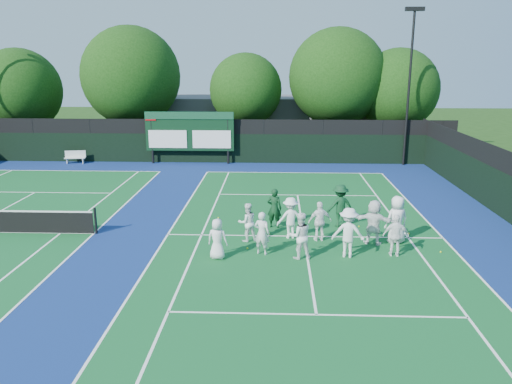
{
  "coord_description": "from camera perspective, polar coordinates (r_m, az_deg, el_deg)",
  "views": [
    {
      "loc": [
        -1.17,
        -17.88,
        6.73
      ],
      "look_at": [
        -2.0,
        3.0,
        1.3
      ],
      "focal_mm": 35.0,
      "sensor_mm": 36.0,
      "label": 1
    }
  ],
  "objects": [
    {
      "name": "player_back_3",
      "position": [
        19.43,
        13.32,
        -3.38
      ],
      "size": [
        1.7,
        1.07,
        1.75
      ],
      "primitive_type": "imported",
      "rotation": [
        0.0,
        0.0,
        2.77
      ],
      "color": "white",
      "rests_on": "ground"
    },
    {
      "name": "court_apron",
      "position": [
        20.61,
        -11.45,
        -4.78
      ],
      "size": [
        34.0,
        32.0,
        0.01
      ],
      "primitive_type": "cube",
      "color": "navy",
      "rests_on": "ground"
    },
    {
      "name": "clubhouse",
      "position": [
        42.15,
        1.15,
        8.13
      ],
      "size": [
        18.0,
        6.0,
        4.0
      ],
      "primitive_type": "cube",
      "color": "#58585D",
      "rests_on": "ground"
    },
    {
      "name": "player_front_4",
      "position": [
        18.47,
        15.69,
        -4.81
      ],
      "size": [
        0.95,
        0.48,
        1.55
      ],
      "primitive_type": "imported",
      "rotation": [
        0.0,
        0.0,
        3.03
      ],
      "color": "white",
      "rests_on": "ground"
    },
    {
      "name": "tree_e",
      "position": [
        38.57,
        16.08,
        10.98
      ],
      "size": [
        5.92,
        5.92,
        7.8
      ],
      "color": "black",
      "rests_on": "ground"
    },
    {
      "name": "player_front_1",
      "position": [
        17.94,
        0.68,
        -4.73
      ],
      "size": [
        0.68,
        0.56,
        1.6
      ],
      "primitive_type": "imported",
      "rotation": [
        0.0,
        0.0,
        2.79
      ],
      "color": "silver",
      "rests_on": "ground"
    },
    {
      "name": "player_front_0",
      "position": [
        17.63,
        -4.44,
        -5.37
      ],
      "size": [
        0.79,
        0.6,
        1.47
      ],
      "primitive_type": "imported",
      "rotation": [
        0.0,
        0.0,
        2.95
      ],
      "color": "white",
      "rests_on": "ground"
    },
    {
      "name": "scoreboard",
      "position": [
        34.27,
        -7.61,
        6.83
      ],
      "size": [
        6.0,
        0.21,
        3.55
      ],
      "color": "black",
      "rests_on": "ground"
    },
    {
      "name": "tennis_ball_3",
      "position": [
        22.29,
        -4.32,
        -2.96
      ],
      "size": [
        0.07,
        0.07,
        0.07
      ],
      "primitive_type": "sphere",
      "color": "#CDE71B",
      "rests_on": "ground"
    },
    {
      "name": "coach_right",
      "position": [
        21.18,
        9.59,
        -1.58
      ],
      "size": [
        1.32,
        0.99,
        1.83
      ],
      "primitive_type": "imported",
      "rotation": [
        0.0,
        0.0,
        3.43
      ],
      "color": "#103D1F",
      "rests_on": "ground"
    },
    {
      "name": "bench",
      "position": [
        36.52,
        -19.96,
        3.83
      ],
      "size": [
        1.42,
        0.58,
        0.87
      ],
      "color": "silver",
      "rests_on": "ground"
    },
    {
      "name": "near_court",
      "position": [
        20.07,
        5.51,
        -5.06
      ],
      "size": [
        11.05,
        23.85,
        0.01
      ],
      "color": "#125A27",
      "rests_on": "ground"
    },
    {
      "name": "tree_c",
      "position": [
        37.57,
        -0.95,
        11.4
      ],
      "size": [
        5.32,
        5.32,
        7.46
      ],
      "color": "black",
      "rests_on": "ground"
    },
    {
      "name": "player_front_3",
      "position": [
        17.97,
        10.52,
        -4.6
      ],
      "size": [
        1.29,
        0.9,
        1.81
      ],
      "primitive_type": "imported",
      "rotation": [
        0.0,
        0.0,
        2.93
      ],
      "color": "white",
      "rests_on": "ground"
    },
    {
      "name": "tree_a",
      "position": [
        42.1,
        -25.15,
        10.27
      ],
      "size": [
        6.21,
        6.21,
        7.82
      ],
      "color": "black",
      "rests_on": "ground"
    },
    {
      "name": "coach_left",
      "position": [
        20.81,
        2.11,
        -1.87
      ],
      "size": [
        0.69,
        0.53,
        1.69
      ],
      "primitive_type": "imported",
      "rotation": [
        0.0,
        0.0,
        2.92
      ],
      "color": "#0E3419",
      "rests_on": "ground"
    },
    {
      "name": "player_front_2",
      "position": [
        17.63,
        5.04,
        -5.01
      ],
      "size": [
        0.93,
        0.79,
        1.68
      ],
      "primitive_type": "imported",
      "rotation": [
        0.0,
        0.0,
        3.34
      ],
      "color": "white",
      "rests_on": "ground"
    },
    {
      "name": "tennis_ball_4",
      "position": [
        20.17,
        1.51,
        -4.82
      ],
      "size": [
        0.07,
        0.07,
        0.07
      ],
      "primitive_type": "sphere",
      "color": "#CDE71B",
      "rests_on": "ground"
    },
    {
      "name": "tennis_ball_5",
      "position": [
        21.14,
        17.08,
        -4.57
      ],
      "size": [
        0.07,
        0.07,
        0.07
      ],
      "primitive_type": "sphere",
      "color": "#CDE71B",
      "rests_on": "ground"
    },
    {
      "name": "light_pole_right",
      "position": [
        34.68,
        17.23,
        13.23
      ],
      "size": [
        1.2,
        0.3,
        10.12
      ],
      "color": "black",
      "rests_on": "ground"
    },
    {
      "name": "player_back_1",
      "position": [
        19.61,
        3.95,
        -2.98
      ],
      "size": [
        1.18,
        0.84,
        1.66
      ],
      "primitive_type": "imported",
      "rotation": [
        0.0,
        0.0,
        3.37
      ],
      "color": "white",
      "rests_on": "ground"
    },
    {
      "name": "player_back_0",
      "position": [
        19.27,
        -1.0,
        -3.48
      ],
      "size": [
        0.91,
        0.82,
        1.53
      ],
      "primitive_type": "imported",
      "rotation": [
        0.0,
        0.0,
        3.54
      ],
      "color": "white",
      "rests_on": "ground"
    },
    {
      "name": "tree_d",
      "position": [
        37.75,
        9.5,
        12.57
      ],
      "size": [
        7.04,
        7.04,
        9.24
      ],
      "color": "black",
      "rests_on": "ground"
    },
    {
      "name": "ground",
      "position": [
        19.14,
        5.67,
        -6.1
      ],
      "size": [
        120.0,
        120.0,
        0.0
      ],
      "primitive_type": "plane",
      "color": "#1B3C10",
      "rests_on": "ground"
    },
    {
      "name": "tennis_ball_0",
      "position": [
        18.68,
        -0.98,
        -6.44
      ],
      "size": [
        0.07,
        0.07,
        0.07
      ],
      "primitive_type": "sphere",
      "color": "#CDE71B",
      "rests_on": "ground"
    },
    {
      "name": "tennis_ball_2",
      "position": [
        19.53,
        20.36,
        -6.44
      ],
      "size": [
        0.07,
        0.07,
        0.07
      ],
      "primitive_type": "sphere",
      "color": "#CDE71B",
      "rests_on": "ground"
    },
    {
      "name": "player_back_2",
      "position": [
        19.44,
        7.31,
        -3.35
      ],
      "size": [
        0.99,
        0.59,
        1.58
      ],
      "primitive_type": "imported",
      "rotation": [
        0.0,
        0.0,
        3.38
      ],
      "color": "white",
      "rests_on": "ground"
    },
    {
      "name": "tree_b",
      "position": [
        38.94,
        -13.84,
        12.46
      ],
      "size": [
        7.27,
        7.27,
        9.4
      ],
      "color": "black",
      "rests_on": "ground"
    },
    {
      "name": "player_back_4",
      "position": [
        19.76,
        15.79,
        -3.07
      ],
      "size": [
        1.05,
        0.86,
        1.86
      ],
      "primitive_type": "imported",
      "rotation": [
        0.0,
        0.0,
        3.47
      ],
      "color": "white",
      "rests_on": "ground"
    },
    {
      "name": "back_fence",
      "position": [
        34.64,
        -5.79,
        5.58
      ],
      "size": [
        34.0,
        0.08,
        3.0
      ],
      "color": "black",
      "rests_on": "ground"
    },
    {
      "name": "tennis_ball_1",
      "position": [
        21.52,
        11.68,
        -3.87
      ],
      "size": [
        0.07,
        0.07,
        0.07
      ],
      "primitive_type": "sphere",
      "color": "#CDE71B",
      "rests_on": "ground"
    }
  ]
}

